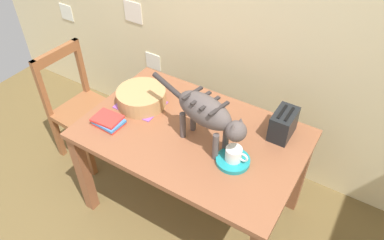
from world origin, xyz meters
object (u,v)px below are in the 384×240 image
Objects in this scene: cat at (207,114)px; wooden_chair_near at (81,108)px; magazine at (141,105)px; coffee_mug at (234,154)px; book_stack at (108,121)px; wicker_basket at (141,97)px; toaster at (283,124)px; dining_table at (192,142)px; saucer_bowl at (233,161)px.

cat is 0.74× the size of wooden_chair_near.
magazine is 0.32× the size of wooden_chair_near.
book_stack is (-0.81, -0.12, -0.04)m from coffee_mug.
cat is 3.54× the size of book_stack.
wicker_basket is at bearing 94.38° from wooden_chair_near.
wicker_basket is (0.05, 0.27, 0.03)m from book_stack.
wicker_basket reaches higher than book_stack.
magazine is 1.51× the size of book_stack.
coffee_mug is at bearing 90.19° from cat.
book_stack is at bearing 68.99° from wooden_chair_near.
wicker_basket is 0.35× the size of wooden_chair_near.
toaster is at bearing 101.48° from wooden_chair_near.
toaster is at bearing 144.74° from cat.
magazine is at bearing -166.14° from toaster.
cat reaches higher than coffee_mug.
book_stack is at bearing -156.45° from dining_table.
saucer_bowl is 1.43m from wooden_chair_near.
magazine is 0.70m from wooden_chair_near.
dining_table is 0.54m from book_stack.
wooden_chair_near reaches higher than book_stack.
magazine is at bearing 92.90° from wooden_chair_near.
wooden_chair_near reaches higher than dining_table.
toaster reaches higher than wicker_basket.
toaster is at bearing 26.61° from book_stack.
coffee_mug reaches higher than saucer_bowl.
dining_table is 0.57m from toaster.
book_stack is (-0.61, -0.16, -0.22)m from cat.
saucer_bowl is at bearing 8.53° from book_stack.
wooden_chair_near is (-1.54, -0.22, -0.38)m from toaster.
book_stack reaches higher than magazine.
coffee_mug is 0.67× the size of toaster.
dining_table is at bearing -97.70° from cat.
coffee_mug reaches higher than dining_table.
toaster reaches higher than coffee_mug.
wooden_chair_near is (-1.06, 0.05, -0.21)m from dining_table.
wooden_chair_near is at bearing 177.79° from magazine.
dining_table is at bearing -7.67° from magazine.
coffee_mug and wicker_basket have the same top height.
toaster is at bearing 12.90° from wicker_basket.
toaster is at bearing 67.52° from saucer_bowl.
wicker_basket is (-0.56, 0.11, -0.19)m from cat.
wooden_chair_near is (-1.39, 0.14, -0.37)m from coffee_mug.
wicker_basket is at bearing 79.06° from book_stack.
toaster is (0.96, 0.48, 0.06)m from book_stack.
cat is 0.62m from magazine.
wicker_basket is at bearing 168.76° from coffee_mug.
dining_table is 0.36m from cat.
toaster is (0.15, 0.36, 0.07)m from saucer_bowl.
coffee_mug reaches higher than book_stack.
saucer_bowl is 0.59× the size of wicker_basket.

